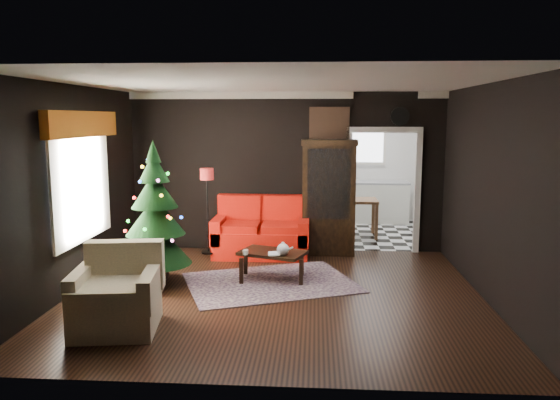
# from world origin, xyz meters

# --- Properties ---
(floor) EXTENTS (5.50, 5.50, 0.00)m
(floor) POSITION_xyz_m (0.00, 0.00, 0.00)
(floor) COLOR black
(floor) RESTS_ON ground
(ceiling) EXTENTS (5.50, 5.50, 0.00)m
(ceiling) POSITION_xyz_m (0.00, 0.00, 2.80)
(ceiling) COLOR white
(ceiling) RESTS_ON ground
(wall_back) EXTENTS (5.50, 0.00, 5.50)m
(wall_back) POSITION_xyz_m (0.00, 2.50, 1.40)
(wall_back) COLOR black
(wall_back) RESTS_ON ground
(wall_front) EXTENTS (5.50, 0.00, 5.50)m
(wall_front) POSITION_xyz_m (0.00, -2.50, 1.40)
(wall_front) COLOR black
(wall_front) RESTS_ON ground
(wall_left) EXTENTS (0.00, 5.50, 5.50)m
(wall_left) POSITION_xyz_m (-2.75, 0.00, 1.40)
(wall_left) COLOR black
(wall_left) RESTS_ON ground
(wall_right) EXTENTS (0.00, 5.50, 5.50)m
(wall_right) POSITION_xyz_m (2.75, 0.00, 1.40)
(wall_right) COLOR black
(wall_right) RESTS_ON ground
(doorway) EXTENTS (1.10, 0.10, 2.10)m
(doorway) POSITION_xyz_m (1.70, 2.50, 1.05)
(doorway) COLOR silver
(doorway) RESTS_ON ground
(left_window) EXTENTS (0.05, 1.60, 1.40)m
(left_window) POSITION_xyz_m (-2.71, 0.20, 1.45)
(left_window) COLOR white
(left_window) RESTS_ON wall_left
(valance) EXTENTS (0.12, 2.10, 0.35)m
(valance) POSITION_xyz_m (-2.63, 0.20, 2.27)
(valance) COLOR #8D4510
(valance) RESTS_ON wall_left
(kitchen_floor) EXTENTS (3.00, 3.00, 0.00)m
(kitchen_floor) POSITION_xyz_m (1.70, 4.00, 0.00)
(kitchen_floor) COLOR white
(kitchen_floor) RESTS_ON ground
(kitchen_window) EXTENTS (0.70, 0.06, 0.70)m
(kitchen_window) POSITION_xyz_m (1.70, 5.45, 1.70)
(kitchen_window) COLOR white
(kitchen_window) RESTS_ON ground
(rug) EXTENTS (2.78, 2.42, 0.01)m
(rug) POSITION_xyz_m (-0.11, 0.50, 0.01)
(rug) COLOR #543A4E
(rug) RESTS_ON ground
(loveseat) EXTENTS (1.70, 0.90, 1.00)m
(loveseat) POSITION_xyz_m (-0.40, 2.05, 0.50)
(loveseat) COLOR maroon
(loveseat) RESTS_ON ground
(curio_cabinet) EXTENTS (0.90, 0.45, 1.90)m
(curio_cabinet) POSITION_xyz_m (0.75, 2.27, 0.95)
(curio_cabinet) COLOR black
(curio_cabinet) RESTS_ON ground
(floor_lamp) EXTENTS (0.32, 0.32, 1.42)m
(floor_lamp) POSITION_xyz_m (-1.25, 1.68, 0.83)
(floor_lamp) COLOR black
(floor_lamp) RESTS_ON ground
(christmas_tree) EXTENTS (1.22, 1.22, 1.88)m
(christmas_tree) POSITION_xyz_m (-1.71, 0.31, 1.05)
(christmas_tree) COLOR black
(christmas_tree) RESTS_ON ground
(armchair) EXTENTS (1.06, 1.06, 0.95)m
(armchair) POSITION_xyz_m (-1.69, -1.32, 0.46)
(armchair) COLOR tan
(armchair) RESTS_ON ground
(coffee_table) EXTENTS (1.06, 0.84, 0.42)m
(coffee_table) POSITION_xyz_m (-0.09, 0.65, 0.22)
(coffee_table) COLOR black
(coffee_table) RESTS_ON rug
(teapot) EXTENTS (0.23, 0.23, 0.19)m
(teapot) POSITION_xyz_m (0.07, 0.43, 0.52)
(teapot) COLOR white
(teapot) RESTS_ON coffee_table
(cup_a) EXTENTS (0.09, 0.09, 0.06)m
(cup_a) POSITION_xyz_m (-0.46, 0.49, 0.46)
(cup_a) COLOR white
(cup_a) RESTS_ON coffee_table
(cup_b) EXTENTS (0.09, 0.09, 0.06)m
(cup_b) POSITION_xyz_m (-0.46, 0.43, 0.46)
(cup_b) COLOR white
(cup_b) RESTS_ON coffee_table
(book) EXTENTS (0.17, 0.03, 0.23)m
(book) POSITION_xyz_m (-0.14, 0.47, 0.55)
(book) COLOR tan
(book) RESTS_ON coffee_table
(wall_clock) EXTENTS (0.32, 0.32, 0.06)m
(wall_clock) POSITION_xyz_m (1.95, 2.45, 2.38)
(wall_clock) COLOR white
(wall_clock) RESTS_ON wall_back
(painting) EXTENTS (0.62, 0.05, 0.52)m
(painting) POSITION_xyz_m (0.75, 2.46, 2.25)
(painting) COLOR #C07F41
(painting) RESTS_ON wall_back
(kitchen_counter) EXTENTS (1.80, 0.60, 0.90)m
(kitchen_counter) POSITION_xyz_m (1.70, 5.20, 0.45)
(kitchen_counter) COLOR silver
(kitchen_counter) RESTS_ON ground
(kitchen_table) EXTENTS (0.70, 0.70, 0.75)m
(kitchen_table) POSITION_xyz_m (1.40, 3.70, 0.38)
(kitchen_table) COLOR brown
(kitchen_table) RESTS_ON ground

